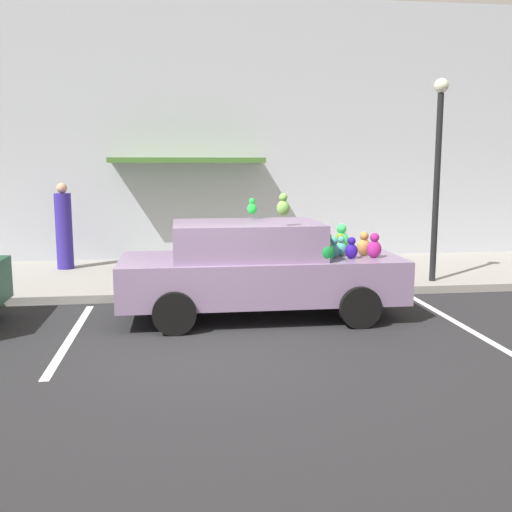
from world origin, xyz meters
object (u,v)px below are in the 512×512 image
Objects in this scene: teddy_bear_on_sidewalk at (327,268)px; street_lamp_post at (438,159)px; plush_covered_car at (258,268)px; pedestrian_near_shopfront at (64,229)px.

street_lamp_post is at bearing 0.14° from teddy_bear_on_sidewalk.
plush_covered_car is 2.35m from teddy_bear_on_sidewalk.
street_lamp_post is (2.17, 0.01, 2.10)m from teddy_bear_on_sidewalk.
teddy_bear_on_sidewalk is (1.58, 1.71, -0.34)m from plush_covered_car.
pedestrian_near_shopfront is at bearing 156.16° from teddy_bear_on_sidewalk.
pedestrian_near_shopfront is (-3.80, 4.09, 0.24)m from plush_covered_car.
plush_covered_car is at bearing -47.07° from pedestrian_near_shopfront.
street_lamp_post reaches higher than teddy_bear_on_sidewalk.
street_lamp_post is 8.06m from pedestrian_near_shopfront.
street_lamp_post is (3.75, 1.72, 1.76)m from plush_covered_car.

